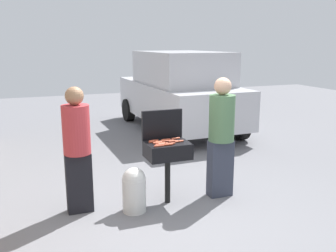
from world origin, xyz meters
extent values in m
plane|color=slate|center=(0.00, 0.00, 0.00)|extent=(24.00, 24.00, 0.00)
cylinder|color=black|center=(-0.06, 0.25, 0.33)|extent=(0.08, 0.08, 0.67)
cube|color=black|center=(-0.06, 0.25, 0.78)|extent=(0.60, 0.44, 0.22)
cube|color=black|center=(-0.06, 0.47, 1.10)|extent=(0.60, 0.05, 0.42)
cylinder|color=#B74C33|center=(-0.03, 0.28, 0.90)|extent=(0.13, 0.03, 0.03)
cylinder|color=#C6593D|center=(0.09, 0.20, 0.90)|extent=(0.13, 0.04, 0.03)
cylinder|color=#AD4228|center=(-0.05, 0.34, 0.90)|extent=(0.13, 0.03, 0.03)
cylinder|color=#B74C33|center=(0.01, 0.24, 0.90)|extent=(0.13, 0.03, 0.03)
cylinder|color=#C6593D|center=(-0.16, 0.17, 0.90)|extent=(0.13, 0.03, 0.03)
cylinder|color=#C6593D|center=(0.11, 0.37, 0.90)|extent=(0.13, 0.04, 0.03)
cylinder|color=#B74C33|center=(-0.21, 0.24, 0.90)|extent=(0.13, 0.04, 0.03)
cylinder|color=#B74C33|center=(-0.06, 0.14, 0.90)|extent=(0.13, 0.03, 0.03)
cylinder|color=#B74C33|center=(-0.25, 0.09, 0.90)|extent=(0.13, 0.03, 0.03)
cylinder|color=#AD4228|center=(-0.18, 0.21, 0.90)|extent=(0.13, 0.03, 0.03)
cylinder|color=#AD4228|center=(-0.11, 0.10, 0.90)|extent=(0.13, 0.03, 0.03)
cylinder|color=#AD4228|center=(-0.25, 0.31, 0.90)|extent=(0.13, 0.03, 0.03)
cylinder|color=#AD4228|center=(-0.23, 0.36, 0.90)|extent=(0.13, 0.03, 0.03)
cylinder|color=#AD4228|center=(-0.16, 0.28, 0.90)|extent=(0.13, 0.03, 0.03)
cylinder|color=#C6593D|center=(-0.21, 0.14, 0.90)|extent=(0.13, 0.03, 0.03)
cylinder|color=silver|center=(-0.59, 0.14, 0.23)|extent=(0.32, 0.32, 0.46)
sphere|color=silver|center=(-0.59, 0.14, 0.46)|extent=(0.31, 0.31, 0.31)
cube|color=black|center=(-1.27, 0.40, 0.41)|extent=(0.34, 0.19, 0.82)
cylinder|color=#B23338|center=(-1.27, 0.40, 1.14)|extent=(0.36, 0.36, 0.65)
sphere|color=#936B4C|center=(-1.27, 0.40, 1.58)|extent=(0.24, 0.24, 0.24)
cube|color=#333847|center=(0.75, 0.20, 0.42)|extent=(0.35, 0.19, 0.85)
cylinder|color=#4C724C|center=(0.75, 0.20, 1.18)|extent=(0.37, 0.37, 0.67)
sphere|color=tan|center=(0.75, 0.20, 1.64)|extent=(0.25, 0.25, 0.25)
cube|color=#B7B7BC|center=(1.82, 4.43, 0.77)|extent=(2.02, 4.45, 0.90)
cube|color=#B7B7BC|center=(1.82, 4.23, 1.62)|extent=(1.83, 2.65, 0.80)
cylinder|color=black|center=(2.76, 2.91, 0.32)|extent=(0.24, 0.65, 0.64)
cylinder|color=black|center=(0.96, 2.86, 0.32)|extent=(0.24, 0.65, 0.64)
cylinder|color=black|center=(2.68, 5.99, 0.32)|extent=(0.24, 0.65, 0.64)
cylinder|color=black|center=(0.87, 5.94, 0.32)|extent=(0.24, 0.65, 0.64)
camera|label=1|loc=(-1.81, -4.37, 2.24)|focal=39.47mm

